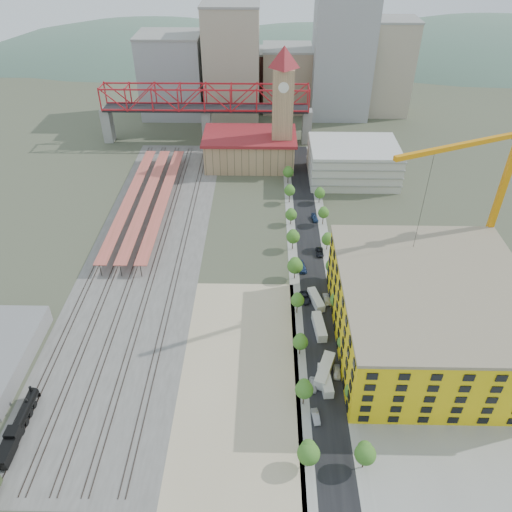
{
  "coord_description": "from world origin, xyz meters",
  "views": [
    {
      "loc": [
        1.33,
        -110.8,
        92.78
      ],
      "look_at": [
        -0.86,
        2.37,
        10.0
      ],
      "focal_mm": 35.0,
      "sensor_mm": 36.0,
      "label": 1
    }
  ],
  "objects_px": {
    "site_trailer_d": "(316,300)",
    "car_0": "(313,385)",
    "locomotive": "(20,424)",
    "construction_building": "(429,314)",
    "tower_crane": "(495,182)",
    "clock_tower": "(283,98)",
    "site_trailer_c": "(319,327)",
    "site_trailer_a": "(326,380)",
    "site_trailer_b": "(324,370)"
  },
  "relations": [
    {
      "from": "site_trailer_a",
      "to": "tower_crane",
      "type": "bearing_deg",
      "value": 35.84
    },
    {
      "from": "locomotive",
      "to": "site_trailer_a",
      "type": "xyz_separation_m",
      "value": [
        66.0,
        13.43,
        -0.63
      ]
    },
    {
      "from": "construction_building",
      "to": "car_0",
      "type": "xyz_separation_m",
      "value": [
        -29.0,
        -15.22,
        -8.66
      ]
    },
    {
      "from": "tower_crane",
      "to": "car_0",
      "type": "xyz_separation_m",
      "value": [
        -47.32,
        -39.49,
        -32.05
      ]
    },
    {
      "from": "clock_tower",
      "to": "site_trailer_b",
      "type": "distance_m",
      "value": 114.96
    },
    {
      "from": "tower_crane",
      "to": "site_trailer_b",
      "type": "xyz_separation_m",
      "value": [
        -44.32,
        -35.66,
        -31.41
      ]
    },
    {
      "from": "site_trailer_c",
      "to": "car_0",
      "type": "height_order",
      "value": "site_trailer_c"
    },
    {
      "from": "clock_tower",
      "to": "site_trailer_a",
      "type": "relative_size",
      "value": 5.93
    },
    {
      "from": "tower_crane",
      "to": "construction_building",
      "type": "bearing_deg",
      "value": -127.04
    },
    {
      "from": "clock_tower",
      "to": "site_trailer_b",
      "type": "xyz_separation_m",
      "value": [
        8.0,
        -111.38,
        -27.31
      ]
    },
    {
      "from": "clock_tower",
      "to": "site_trailer_c",
      "type": "xyz_separation_m",
      "value": [
        8.0,
        -96.57,
        -27.42
      ]
    },
    {
      "from": "clock_tower",
      "to": "tower_crane",
      "type": "xyz_separation_m",
      "value": [
        52.32,
        -75.72,
        4.1
      ]
    },
    {
      "from": "construction_building",
      "to": "site_trailer_d",
      "type": "distance_m",
      "value": 30.72
    },
    {
      "from": "locomotive",
      "to": "site_trailer_c",
      "type": "height_order",
      "value": "locomotive"
    },
    {
      "from": "site_trailer_b",
      "to": "car_0",
      "type": "distance_m",
      "value": 4.91
    },
    {
      "from": "site_trailer_c",
      "to": "site_trailer_d",
      "type": "relative_size",
      "value": 1.09
    },
    {
      "from": "site_trailer_a",
      "to": "site_trailer_b",
      "type": "bearing_deg",
      "value": 84.87
    },
    {
      "from": "site_trailer_c",
      "to": "site_trailer_d",
      "type": "bearing_deg",
      "value": 83.9
    },
    {
      "from": "site_trailer_a",
      "to": "clock_tower",
      "type": "bearing_deg",
      "value": 88.88
    },
    {
      "from": "site_trailer_a",
      "to": "car_0",
      "type": "distance_m",
      "value": 3.2
    },
    {
      "from": "tower_crane",
      "to": "site_trailer_c",
      "type": "relative_size",
      "value": 5.71
    },
    {
      "from": "locomotive",
      "to": "site_trailer_b",
      "type": "bearing_deg",
      "value": 13.84
    },
    {
      "from": "clock_tower",
      "to": "site_trailer_c",
      "type": "distance_m",
      "value": 100.7
    },
    {
      "from": "clock_tower",
      "to": "construction_building",
      "type": "bearing_deg",
      "value": -71.22
    },
    {
      "from": "site_trailer_a",
      "to": "car_0",
      "type": "xyz_separation_m",
      "value": [
        -3.0,
        -1.01,
        -0.45
      ]
    },
    {
      "from": "site_trailer_d",
      "to": "car_0",
      "type": "distance_m",
      "value": 29.51
    },
    {
      "from": "site_trailer_d",
      "to": "car_0",
      "type": "relative_size",
      "value": 1.95
    },
    {
      "from": "tower_crane",
      "to": "site_trailer_d",
      "type": "bearing_deg",
      "value": -167.11
    },
    {
      "from": "construction_building",
      "to": "site_trailer_d",
      "type": "bearing_deg",
      "value": 151.47
    },
    {
      "from": "construction_building",
      "to": "car_0",
      "type": "height_order",
      "value": "construction_building"
    },
    {
      "from": "clock_tower",
      "to": "car_0",
      "type": "height_order",
      "value": "clock_tower"
    },
    {
      "from": "tower_crane",
      "to": "site_trailer_d",
      "type": "distance_m",
      "value": 55.38
    },
    {
      "from": "site_trailer_b",
      "to": "site_trailer_d",
      "type": "distance_m",
      "value": 25.52
    },
    {
      "from": "site_trailer_a",
      "to": "site_trailer_c",
      "type": "relative_size",
      "value": 0.94
    },
    {
      "from": "construction_building",
      "to": "tower_crane",
      "type": "xyz_separation_m",
      "value": [
        18.32,
        24.27,
        23.39
      ]
    },
    {
      "from": "clock_tower",
      "to": "car_0",
      "type": "distance_m",
      "value": 118.66
    },
    {
      "from": "clock_tower",
      "to": "car_0",
      "type": "relative_size",
      "value": 11.83
    },
    {
      "from": "site_trailer_a",
      "to": "car_0",
      "type": "bearing_deg",
      "value": -166.6
    },
    {
      "from": "clock_tower",
      "to": "locomotive",
      "type": "height_order",
      "value": "clock_tower"
    },
    {
      "from": "car_0",
      "to": "site_trailer_d",
      "type": "bearing_deg",
      "value": 88.6
    },
    {
      "from": "clock_tower",
      "to": "site_trailer_a",
      "type": "bearing_deg",
      "value": -85.99
    },
    {
      "from": "site_trailer_b",
      "to": "site_trailer_c",
      "type": "distance_m",
      "value": 14.81
    },
    {
      "from": "car_0",
      "to": "site_trailer_c",
      "type": "bearing_deg",
      "value": 85.3
    },
    {
      "from": "site_trailer_c",
      "to": "tower_crane",
      "type": "bearing_deg",
      "value": 19.09
    },
    {
      "from": "construction_building",
      "to": "car_0",
      "type": "distance_m",
      "value": 33.88
    },
    {
      "from": "tower_crane",
      "to": "site_trailer_b",
      "type": "relative_size",
      "value": 5.23
    },
    {
      "from": "site_trailer_a",
      "to": "site_trailer_c",
      "type": "distance_m",
      "value": 17.64
    },
    {
      "from": "site_trailer_a",
      "to": "site_trailer_b",
      "type": "relative_size",
      "value": 0.86
    },
    {
      "from": "locomotive",
      "to": "site_trailer_d",
      "type": "distance_m",
      "value": 78.11
    },
    {
      "from": "locomotive",
      "to": "tower_crane",
      "type": "bearing_deg",
      "value": 25.2
    }
  ]
}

